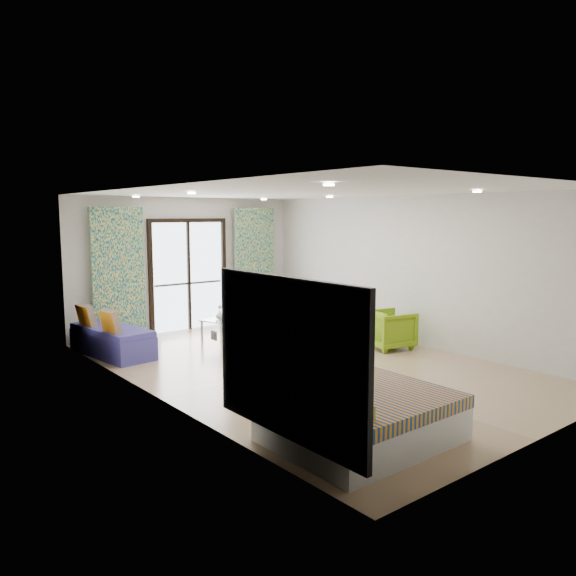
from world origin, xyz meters
TOP-DOWN VIEW (x-y plane):
  - floor at (0.00, 0.00)m, footprint 5.00×7.50m
  - ceiling at (0.00, 0.00)m, footprint 5.00×7.50m
  - wall_back at (0.00, 3.75)m, footprint 5.00×0.01m
  - wall_front at (0.00, -3.75)m, footprint 5.00×0.01m
  - wall_left at (-2.50, 0.00)m, footprint 0.01×7.50m
  - wall_right at (2.50, 0.00)m, footprint 0.01×7.50m
  - balcony_door at (0.00, 3.72)m, footprint 1.76×0.08m
  - balcony_rail at (0.00, 3.73)m, footprint 1.52×0.03m
  - curtain_left at (-1.55, 3.57)m, footprint 1.00×0.10m
  - curtain_right at (1.55, 3.57)m, footprint 1.00×0.10m
  - downlight_a at (-1.40, -2.00)m, footprint 0.12×0.12m
  - downlight_b at (1.40, -2.00)m, footprint 0.12×0.12m
  - downlight_c at (-1.40, 1.00)m, footprint 0.12×0.12m
  - downlight_d at (1.40, 1.00)m, footprint 0.12×0.12m
  - downlight_e at (-1.40, 3.00)m, footprint 0.12×0.12m
  - downlight_f at (1.40, 3.00)m, footprint 0.12×0.12m
  - headboard at (-2.46, -2.60)m, footprint 0.06×2.10m
  - switch_plate at (-2.47, -1.35)m, footprint 0.02×0.10m
  - bed at (-1.47, -2.60)m, footprint 1.81×1.48m
  - daybed_left at (-2.12, 2.57)m, footprint 0.89×1.80m
  - daybed_right at (2.12, 2.46)m, footprint 0.92×1.91m
  - coffee_table at (-0.06, 2.37)m, footprint 0.75×0.75m
  - vase at (-0.07, 2.42)m, footprint 0.20×0.20m
  - armchair at (1.91, -0.03)m, footprint 0.83×0.86m

SIDE VIEW (x-z plane):
  - floor at x=0.00m, z-range -0.01..0.01m
  - bed at x=-1.47m, z-range -0.05..0.57m
  - daybed_left at x=-2.12m, z-range -0.16..0.69m
  - daybed_right at x=2.12m, z-range -0.17..0.74m
  - coffee_table at x=-0.06m, z-range 0.01..0.71m
  - armchair at x=1.91m, z-range 0.00..0.75m
  - vase at x=-0.07m, z-range 0.40..0.56m
  - balcony_rail at x=0.00m, z-range 0.93..0.97m
  - headboard at x=-2.46m, z-range 0.30..1.80m
  - switch_plate at x=-2.47m, z-range 1.00..1.10m
  - curtain_left at x=-1.55m, z-range 0.00..2.50m
  - curtain_right at x=1.55m, z-range 0.00..2.50m
  - balcony_door at x=0.00m, z-range 0.12..2.40m
  - wall_back at x=0.00m, z-range 0.00..2.70m
  - wall_front at x=0.00m, z-range 0.00..2.70m
  - wall_left at x=-2.50m, z-range 0.00..2.70m
  - wall_right at x=2.50m, z-range 0.00..2.70m
  - downlight_a at x=-1.40m, z-range 2.66..2.68m
  - downlight_b at x=1.40m, z-range 2.66..2.68m
  - downlight_c at x=-1.40m, z-range 2.66..2.68m
  - downlight_d at x=1.40m, z-range 2.66..2.68m
  - downlight_e at x=-1.40m, z-range 2.66..2.68m
  - downlight_f at x=1.40m, z-range 2.66..2.68m
  - ceiling at x=0.00m, z-range 2.70..2.71m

